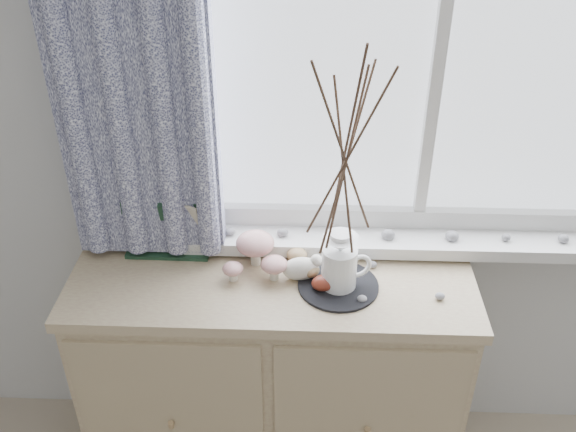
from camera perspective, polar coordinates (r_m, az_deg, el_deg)
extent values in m
cube|color=silver|center=(1.88, 3.45, 10.00)|extent=(4.00, 0.04, 2.60)
cube|color=white|center=(2.04, 11.53, -2.12)|extent=(1.45, 0.16, 0.04)
cube|color=#C6B88A|center=(2.21, -1.29, -14.49)|extent=(1.17, 0.43, 0.81)
cube|color=#C6B88A|center=(1.91, -1.45, -5.87)|extent=(1.20, 0.45, 0.03)
cylinder|color=white|center=(1.94, -2.90, -3.37)|extent=(0.03, 0.03, 0.07)
ellipsoid|color=#900F04|center=(1.91, -2.94, -2.44)|extent=(0.12, 0.12, 0.06)
cylinder|color=white|center=(1.88, -1.24, -4.97)|extent=(0.03, 0.03, 0.05)
ellipsoid|color=#900F04|center=(1.87, -1.25, -4.33)|extent=(0.08, 0.08, 0.04)
cylinder|color=white|center=(1.89, -4.91, -5.19)|extent=(0.03, 0.03, 0.04)
ellipsoid|color=#900F04|center=(1.88, -4.94, -4.70)|extent=(0.06, 0.06, 0.03)
ellipsoid|color=tan|center=(1.89, 1.96, -4.76)|extent=(0.06, 0.04, 0.07)
ellipsoid|color=tan|center=(1.94, 0.80, -3.47)|extent=(0.06, 0.04, 0.07)
ellipsoid|color=maroon|center=(1.84, 3.19, -5.94)|extent=(0.06, 0.04, 0.07)
cylinder|color=black|center=(1.87, 4.48, -6.17)|extent=(0.23, 0.23, 0.01)
cylinder|color=white|center=(1.83, 4.57, -4.57)|extent=(0.13, 0.13, 0.12)
cone|color=white|center=(1.78, 4.69, -2.48)|extent=(0.10, 0.10, 0.04)
cylinder|color=white|center=(1.77, 4.72, -1.89)|extent=(0.06, 0.06, 0.03)
torus|color=white|center=(1.83, 6.34, -4.45)|extent=(0.08, 0.04, 0.08)
ellipsoid|color=#9A999C|center=(1.82, 6.60, -7.34)|extent=(0.03, 0.03, 0.02)
ellipsoid|color=#9A999C|center=(1.95, 7.50, -4.31)|extent=(0.03, 0.03, 0.02)
ellipsoid|color=#9A999C|center=(1.87, 13.35, -6.97)|extent=(0.03, 0.03, 0.02)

